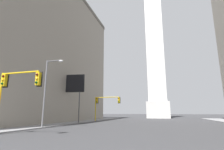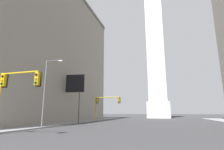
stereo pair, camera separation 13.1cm
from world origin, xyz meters
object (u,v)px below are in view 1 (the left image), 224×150
street_lamp (48,86)px  billboard_sign (71,85)px  traffic_light_near_left (14,86)px  obelisk (155,37)px  traffic_light_mid_left (104,103)px

street_lamp → billboard_sign: 10.60m
traffic_light_near_left → billboard_sign: 17.54m
traffic_light_near_left → street_lamp: size_ratio=0.63×
traffic_light_near_left → obelisk: bearing=77.9°
traffic_light_mid_left → obelisk: bearing=67.8°
billboard_sign → obelisk: bearing=66.1°
traffic_light_near_left → street_lamp: (-1.52, 6.69, 1.09)m
street_lamp → traffic_light_near_left: bearing=-77.2°
traffic_light_mid_left → traffic_light_near_left: bearing=-90.4°
traffic_light_mid_left → traffic_light_near_left: 24.08m
street_lamp → billboard_sign: (-2.48, 10.15, 1.77)m
obelisk → billboard_sign: (-14.75, -33.24, -22.13)m
street_lamp → traffic_light_mid_left: bearing=84.5°
traffic_light_near_left → street_lamp: bearing=102.8°
traffic_light_mid_left → street_lamp: (-1.67, -17.39, 1.24)m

